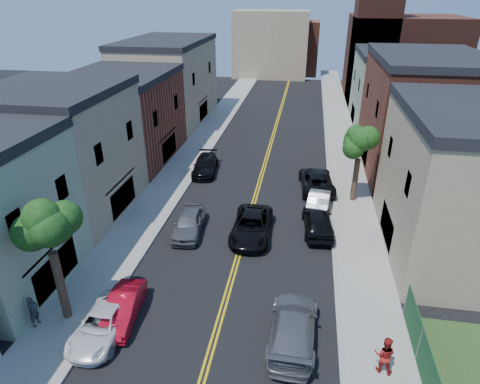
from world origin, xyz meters
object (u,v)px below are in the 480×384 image
at_px(white_pickup, 103,324).
at_px(silver_car_right, 320,199).
at_px(grey_car_left, 189,223).
at_px(black_car_left, 205,165).
at_px(red_sedan, 123,308).
at_px(pedestrian_left, 34,311).
at_px(pedestrian_right, 384,355).
at_px(dark_car_right_far, 316,180).
at_px(black_car_right, 318,221).
at_px(black_suv_lane, 252,226).
at_px(grey_car_right, 293,327).

xyz_separation_m(white_pickup, silver_car_right, (10.70, 15.25, 0.10)).
xyz_separation_m(grey_car_left, black_car_left, (-1.41, 10.50, -0.07)).
relative_size(red_sedan, pedestrian_left, 2.40).
bearing_deg(pedestrian_right, dark_car_right_far, -67.87).
height_order(red_sedan, pedestrian_right, pedestrian_right).
xyz_separation_m(white_pickup, black_car_right, (10.56, 11.56, 0.20)).
distance_m(grey_car_left, black_suv_lane, 4.42).
relative_size(black_car_left, black_suv_lane, 0.90).
relative_size(black_suv_lane, pedestrian_right, 2.96).
bearing_deg(black_suv_lane, black_car_left, 119.20).
bearing_deg(black_suv_lane, grey_car_right, -70.47).
relative_size(red_sedan, black_car_left, 0.82).
bearing_deg(white_pickup, grey_car_left, 81.86).
relative_size(pedestrian_left, pedestrian_right, 0.91).
xyz_separation_m(black_car_right, silver_car_right, (0.15, 3.70, -0.10)).
bearing_deg(black_car_left, grey_car_right, -70.79).
bearing_deg(pedestrian_right, silver_car_right, -66.92).
bearing_deg(grey_car_right, dark_car_right_far, -92.21).
bearing_deg(pedestrian_left, black_car_left, -4.61).
height_order(white_pickup, black_suv_lane, black_suv_lane).
xyz_separation_m(black_car_left, pedestrian_left, (-3.78, -20.54, 0.28)).
relative_size(black_car_right, pedestrian_right, 2.63).
xyz_separation_m(black_suv_lane, pedestrian_right, (7.35, -10.35, 0.32)).
height_order(black_suv_lane, pedestrian_left, pedestrian_left).
bearing_deg(pedestrian_right, red_sedan, 7.49).
bearing_deg(black_suv_lane, grey_car_left, -176.56).
relative_size(red_sedan, dark_car_right_far, 0.71).
distance_m(dark_car_right_far, pedestrian_left, 23.36).
height_order(grey_car_left, silver_car_right, grey_car_left).
xyz_separation_m(silver_car_right, pedestrian_right, (2.64, -15.38, 0.35)).
distance_m(silver_car_right, pedestrian_left, 21.00).
height_order(white_pickup, pedestrian_left, pedestrian_left).
relative_size(white_pickup, black_suv_lane, 0.83).
height_order(silver_car_right, pedestrian_right, pedestrian_right).
xyz_separation_m(red_sedan, silver_car_right, (10.17, 14.07, 0.06)).
xyz_separation_m(red_sedan, black_car_right, (10.03, 10.37, 0.17)).
xyz_separation_m(red_sedan, pedestrian_left, (-4.13, -1.30, 0.33)).
bearing_deg(silver_car_right, white_pickup, 61.83).
height_order(grey_car_right, pedestrian_left, pedestrian_left).
xyz_separation_m(silver_car_right, dark_car_right_far, (-0.24, 3.28, 0.06)).
relative_size(grey_car_left, black_suv_lane, 0.84).
distance_m(black_car_left, dark_car_right_far, 10.45).
bearing_deg(dark_car_right_far, pedestrian_left, 46.45).
distance_m(black_car_left, grey_car_right, 21.31).
relative_size(red_sedan, grey_car_left, 0.88).
distance_m(white_pickup, pedestrian_left, 3.62).
height_order(red_sedan, dark_car_right_far, dark_car_right_far).
relative_size(white_pickup, black_car_right, 0.94).
bearing_deg(white_pickup, dark_car_right_far, 61.54).
relative_size(grey_car_left, grey_car_right, 0.85).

